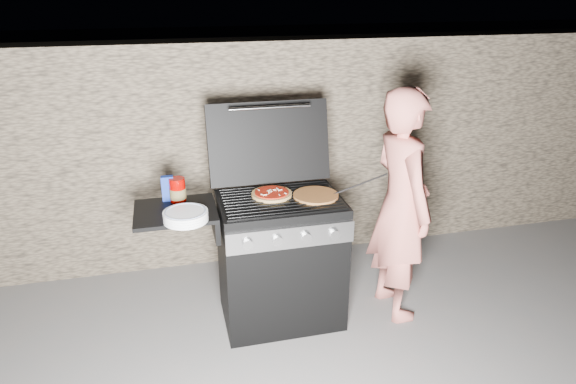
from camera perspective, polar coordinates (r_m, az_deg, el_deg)
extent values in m
plane|color=#67625E|center=(3.77, -0.76, -13.54)|extent=(50.00, 50.00, 0.00)
cube|color=#806E56|center=(4.29, -3.99, 4.54)|extent=(8.00, 0.35, 1.80)
cylinder|color=#B67D38|center=(3.35, 3.11, -0.37)|extent=(0.31, 0.31, 0.02)
cylinder|color=#8F0200|center=(3.34, -12.17, 0.24)|extent=(0.13, 0.13, 0.16)
cube|color=navy|center=(3.37, -13.21, 0.39)|extent=(0.08, 0.05, 0.16)
cylinder|color=white|center=(3.08, -11.30, -2.64)|extent=(0.27, 0.27, 0.06)
imported|color=#D67063|center=(3.54, 12.42, -1.51)|extent=(0.42, 0.61, 1.62)
cylinder|color=black|center=(3.45, 7.93, 0.83)|extent=(0.44, 0.11, 0.09)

